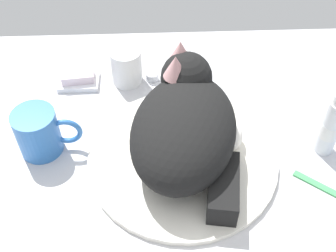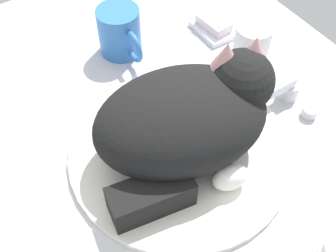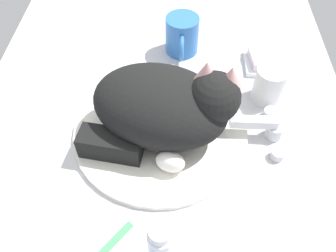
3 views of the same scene
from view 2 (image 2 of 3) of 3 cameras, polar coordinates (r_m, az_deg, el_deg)
The scene contains 8 objects.
ground_plane at distance 71.35cm, azimuth 1.55°, elevation -4.22°, with size 110.00×82.50×3.00cm, color silver.
sink_basin at distance 69.64cm, azimuth 1.58°, elevation -3.24°, with size 35.98×35.98×1.19cm, color white.
faucet at distance 78.36cm, azimuth 15.02°, elevation 4.55°, with size 13.62×11.35×5.11cm.
cat at distance 63.52cm, azimuth 2.84°, elevation 1.12°, with size 24.51×31.53×17.18cm.
coffee_mug at distance 84.23cm, azimuth -6.38°, elevation 12.32°, with size 12.53×8.20×9.39cm.
rinse_cup at distance 83.30cm, azimuth 11.06°, elevation 10.57°, with size 6.83×6.83×8.23cm.
soap_dish at distance 91.41cm, azimuth 6.04°, elevation 12.67°, with size 9.00×6.40×1.20cm, color white.
soap_bar at distance 90.42cm, azimuth 6.12°, elevation 13.46°, with size 7.02×4.09×2.01cm, color silver.
Camera 2 is at (33.03, -23.26, 57.31)cm, focal length 45.81 mm.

